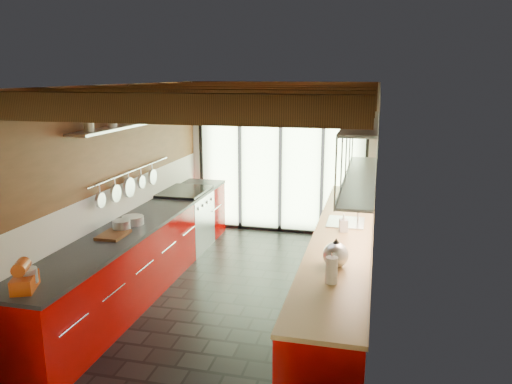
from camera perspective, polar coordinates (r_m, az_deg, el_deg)
ground at (r=6.46m, az=-1.95°, el=-11.60°), size 5.50×5.50×0.00m
room_shell at (r=5.96m, az=-2.08°, el=2.98°), size 5.50×5.50×5.50m
ceiling_beams at (r=6.23m, az=-1.18°, el=10.93°), size 3.14×5.06×4.90m
glass_door at (r=8.55m, az=2.83°, el=6.17°), size 2.95×0.10×2.90m
left_counter at (r=6.72m, az=-12.59°, el=-6.68°), size 0.68×5.00×0.92m
range_stove at (r=7.97m, az=-8.04°, el=-3.22°), size 0.66×0.90×0.97m
right_counter at (r=6.09m, az=9.78°, el=-8.69°), size 0.68×5.00×0.92m
sink_assembly at (r=6.30m, az=10.35°, el=-3.14°), size 0.45×0.52×0.43m
upper_cabinets_right at (r=6.01m, az=12.00°, el=4.68°), size 0.34×3.00×3.00m
left_wall_fixtures at (r=6.64m, az=-14.00°, el=5.33°), size 0.28×2.60×0.96m
stand_mixer at (r=4.76m, az=-24.91°, el=-8.86°), size 0.28×0.34×0.27m
pot_large at (r=6.08m, az=-15.11°, el=-3.74°), size 0.27×0.27×0.13m
pot_small at (r=6.33m, az=-13.88°, el=-3.15°), size 0.28×0.28×0.10m
cutting_board at (r=5.93m, az=-16.00°, el=-4.73°), size 0.29×0.39×0.03m
kettle at (r=4.87m, az=9.10°, el=-6.93°), size 0.29×0.33×0.29m
paper_towel at (r=4.48m, az=8.64°, el=-8.87°), size 0.13×0.13×0.29m
soap_bottle at (r=5.93m, az=9.98°, el=-3.48°), size 0.12×0.12×0.21m
bowl at (r=8.10m, az=11.03°, el=0.37°), size 0.24×0.24×0.05m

